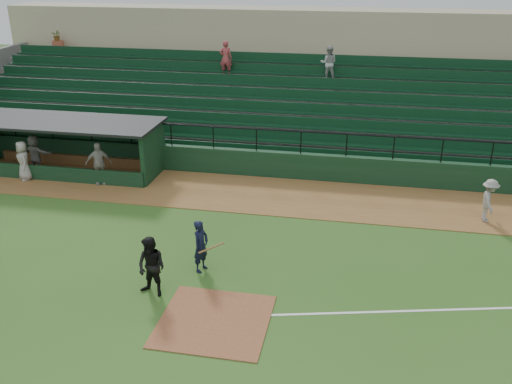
# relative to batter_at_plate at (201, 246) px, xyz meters

# --- Properties ---
(ground) EXTENTS (90.00, 90.00, 0.00)m
(ground) POSITION_rel_batter_at_plate_xyz_m (1.10, -1.59, -0.87)
(ground) COLOR #2E551B
(ground) RESTS_ON ground
(warning_track) EXTENTS (40.00, 4.00, 0.03)m
(warning_track) POSITION_rel_batter_at_plate_xyz_m (1.10, 6.41, -0.85)
(warning_track) COLOR brown
(warning_track) RESTS_ON ground
(home_plate_dirt) EXTENTS (3.00, 3.00, 0.03)m
(home_plate_dirt) POSITION_rel_batter_at_plate_xyz_m (1.10, -2.59, -0.85)
(home_plate_dirt) COLOR brown
(home_plate_dirt) RESTS_ON ground
(foul_line) EXTENTS (17.49, 4.44, 0.01)m
(foul_line) POSITION_rel_batter_at_plate_xyz_m (9.10, -0.39, -0.86)
(foul_line) COLOR white
(foul_line) RESTS_ON ground
(stadium_structure) EXTENTS (38.00, 13.08, 6.40)m
(stadium_structure) POSITION_rel_batter_at_plate_xyz_m (1.10, 14.87, 1.43)
(stadium_structure) COLOR #10311A
(stadium_structure) RESTS_ON ground
(dugout) EXTENTS (8.90, 3.20, 2.42)m
(dugout) POSITION_rel_batter_at_plate_xyz_m (-8.65, 7.97, 0.46)
(dugout) COLOR #10311A
(dugout) RESTS_ON ground
(batter_at_plate) EXTENTS (1.09, 0.73, 1.74)m
(batter_at_plate) POSITION_rel_batter_at_plate_xyz_m (0.00, 0.00, 0.00)
(batter_at_plate) COLOR black
(batter_at_plate) RESTS_ON ground
(umpire) EXTENTS (1.07, 0.93, 1.87)m
(umpire) POSITION_rel_batter_at_plate_xyz_m (-1.02, -1.63, 0.06)
(umpire) COLOR black
(umpire) RESTS_ON ground
(runner) EXTENTS (0.64, 1.09, 1.67)m
(runner) POSITION_rel_batter_at_plate_xyz_m (9.58, 5.53, -0.01)
(runner) COLOR gray
(runner) RESTS_ON warning_track
(dugout_player_a) EXTENTS (1.20, 0.89, 1.90)m
(dugout_player_a) POSITION_rel_batter_at_plate_xyz_m (-6.43, 6.22, 0.11)
(dugout_player_a) COLOR #9F9B95
(dugout_player_a) RESTS_ON warning_track
(dugout_player_b) EXTENTS (1.01, 1.02, 1.78)m
(dugout_player_b) POSITION_rel_batter_at_plate_xyz_m (-9.95, 6.06, 0.05)
(dugout_player_b) COLOR #A29D98
(dugout_player_b) RESTS_ON warning_track
(dugout_player_c) EXTENTS (1.74, 0.88, 1.80)m
(dugout_player_c) POSITION_rel_batter_at_plate_xyz_m (-9.97, 7.04, 0.06)
(dugout_player_c) COLOR gray
(dugout_player_c) RESTS_ON warning_track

